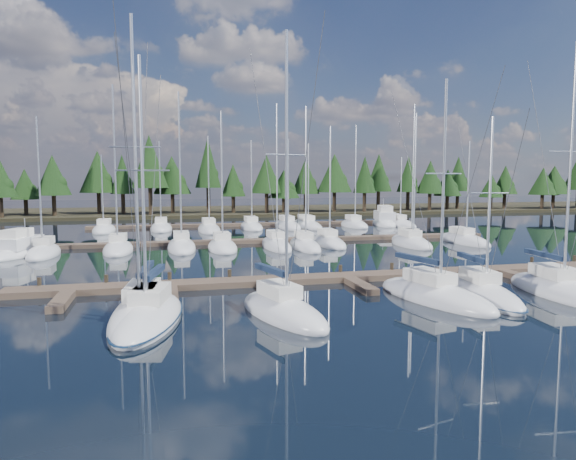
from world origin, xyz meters
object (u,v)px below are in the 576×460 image
object	(u,v)px
motor_yacht_right	(384,221)
main_dock	(348,279)
front_sailboat_4	(482,294)
front_sailboat_2	(283,311)
front_sailboat_3	(434,295)
front_sailboat_5	(558,290)
motor_yacht_left	(21,250)
front_sailboat_0	(142,312)
front_sailboat_1	(149,317)

from	to	relation	value
motor_yacht_right	main_dock	bearing A→B (deg)	-117.22
front_sailboat_4	front_sailboat_2	bearing A→B (deg)	-175.10
front_sailboat_3	front_sailboat_4	bearing A→B (deg)	-7.12
front_sailboat_2	front_sailboat_5	distance (m)	17.63
front_sailboat_4	motor_yacht_left	world-z (taller)	front_sailboat_4
main_dock	front_sailboat_0	world-z (taller)	front_sailboat_0
front_sailboat_2	front_sailboat_3	size ratio (longest dim) A/B	1.12
main_dock	front_sailboat_1	xyz separation A→B (m)	(-13.09, -7.14, 0.08)
front_sailboat_1	front_sailboat_4	size ratio (longest dim) A/B	1.19
front_sailboat_3	front_sailboat_4	size ratio (longest dim) A/B	1.18
front_sailboat_1	main_dock	bearing A→B (deg)	28.60
main_dock	front_sailboat_4	world-z (taller)	front_sailboat_4
front_sailboat_0	front_sailboat_5	bearing A→B (deg)	-1.06
motor_yacht_right	front_sailboat_2	bearing A→B (deg)	-119.56
front_sailboat_1	front_sailboat_5	bearing A→B (deg)	1.16
motor_yacht_right	front_sailboat_4	bearing A→B (deg)	-107.26
motor_yacht_right	front_sailboat_3	bearing A→B (deg)	-110.69
front_sailboat_1	front_sailboat_3	distance (m)	16.15
front_sailboat_1	front_sailboat_4	bearing A→B (deg)	1.68
front_sailboat_3	main_dock	bearing A→B (deg)	116.03
motor_yacht_left	motor_yacht_right	distance (m)	50.01
motor_yacht_left	front_sailboat_2	bearing A→B (deg)	-54.21
front_sailboat_1	motor_yacht_right	xyz separation A→B (m)	(33.31, 46.45, 0.25)
front_sailboat_4	front_sailboat_3	bearing A→B (deg)	172.88
front_sailboat_0	front_sailboat_4	xyz separation A→B (m)	(19.44, -0.39, -0.02)
front_sailboat_5	front_sailboat_2	bearing A→B (deg)	-176.77
front_sailboat_2	front_sailboat_4	world-z (taller)	front_sailboat_2
front_sailboat_1	front_sailboat_5	world-z (taller)	front_sailboat_5
front_sailboat_0	main_dock	bearing A→B (deg)	24.66
front_sailboat_2	front_sailboat_3	bearing A→B (deg)	8.60
front_sailboat_0	front_sailboat_2	size ratio (longest dim) A/B	1.04
front_sailboat_0	front_sailboat_2	xyz separation A→B (m)	(7.07, -1.45, 0.01)
main_dock	front_sailboat_4	distance (m)	8.88
front_sailboat_4	motor_yacht_left	distance (m)	40.09
front_sailboat_3	motor_yacht_right	world-z (taller)	front_sailboat_3
front_sailboat_1	front_sailboat_5	distance (m)	24.30
front_sailboat_2	motor_yacht_left	size ratio (longest dim) A/B	1.74
front_sailboat_2	front_sailboat_1	bearing A→B (deg)	175.72
motor_yacht_left	front_sailboat_0	bearing A→B (deg)	-64.48
front_sailboat_3	front_sailboat_2	bearing A→B (deg)	-171.40
front_sailboat_5	motor_yacht_left	xyz separation A→B (m)	(-36.48, 25.19, 0.16)
front_sailboat_4	motor_yacht_left	xyz separation A→B (m)	(-31.24, 25.12, 0.18)
front_sailboat_2	front_sailboat_5	world-z (taller)	front_sailboat_5
front_sailboat_3	motor_yacht_right	size ratio (longest dim) A/B	1.30
main_dock	motor_yacht_left	xyz separation A→B (m)	(-25.28, 18.55, 0.25)
front_sailboat_1	front_sailboat_4	world-z (taller)	front_sailboat_1
main_dock	motor_yacht_left	bearing A→B (deg)	143.73
main_dock	front_sailboat_3	world-z (taller)	front_sailboat_3
front_sailboat_1	motor_yacht_left	world-z (taller)	front_sailboat_1
front_sailboat_1	front_sailboat_2	xyz separation A→B (m)	(6.69, -0.50, 0.03)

